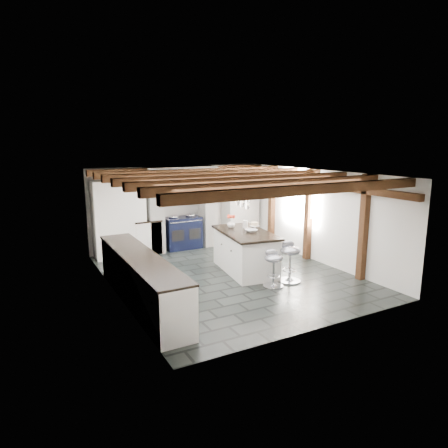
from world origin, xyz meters
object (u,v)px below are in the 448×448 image
range_cooker (182,232)px  kitchen_island (245,251)px  bar_stool_far (274,264)px  bar_stool_near (290,257)px

range_cooker → kitchen_island: bearing=-79.5°
bar_stool_far → range_cooker: bearing=119.2°
range_cooker → bar_stool_far: bearing=-82.9°
kitchen_island → bar_stool_far: (-0.01, -1.15, 0.00)m
kitchen_island → bar_stool_near: kitchen_island is taller
range_cooker → kitchen_island: (0.48, -2.60, 0.02)m
bar_stool_near → bar_stool_far: bar_stool_near is taller
kitchen_island → bar_stool_near: 1.17m
range_cooker → bar_stool_far: range_cooker is taller
range_cooker → bar_stool_far: 3.77m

